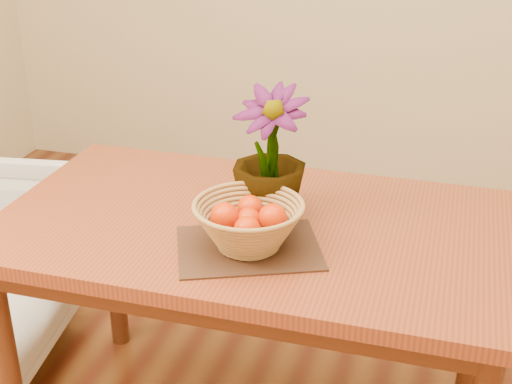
# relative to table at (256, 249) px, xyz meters

# --- Properties ---
(table) EXTENTS (1.40, 0.80, 0.75)m
(table) POSITION_rel_table_xyz_m (0.00, 0.00, 0.00)
(table) COLOR maroon
(table) RESTS_ON floor
(placemat) EXTENTS (0.43, 0.38, 0.01)m
(placemat) POSITION_rel_table_xyz_m (0.03, -0.15, 0.09)
(placemat) COLOR #3D2216
(placemat) RESTS_ON table
(wicker_basket) EXTENTS (0.28, 0.28, 0.11)m
(wicker_basket) POSITION_rel_table_xyz_m (0.03, -0.15, 0.15)
(wicker_basket) COLOR #A67D45
(wicker_basket) RESTS_ON placemat
(orange_pile) EXTENTS (0.19, 0.18, 0.07)m
(orange_pile) POSITION_rel_table_xyz_m (0.03, -0.15, 0.17)
(orange_pile) COLOR red
(orange_pile) RESTS_ON wicker_basket
(potted_plant) EXTENTS (0.23, 0.23, 0.36)m
(potted_plant) POSITION_rel_table_xyz_m (0.03, 0.05, 0.27)
(potted_plant) COLOR #1B4B15
(potted_plant) RESTS_ON table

